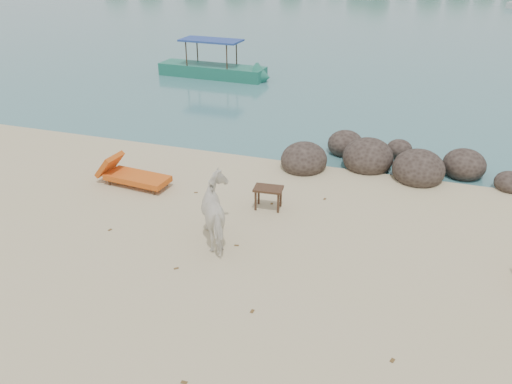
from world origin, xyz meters
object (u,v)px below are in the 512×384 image
boulders (384,161)px  boat_near (211,46)px  cow (219,213)px  lounge_chair (137,175)px  side_table (268,199)px

boulders → boat_near: boat_near is taller
cow → lounge_chair: size_ratio=0.75×
lounge_chair → boat_near: bearing=108.8°
boulders → boat_near: size_ratio=1.11×
boulders → lounge_chair: boulders is taller
cow → boat_near: bearing=-100.2°
cow → side_table: bearing=-142.6°
boat_near → boulders: bearing=-41.1°
boulders → side_table: size_ratio=9.50×
boulders → boat_near: bearing=136.1°
cow → side_table: cow is taller
boulders → cow: size_ratio=4.01×
cow → lounge_chair: cow is taller
boulders → lounge_chair: 6.82m
cow → boat_near: boat_near is taller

